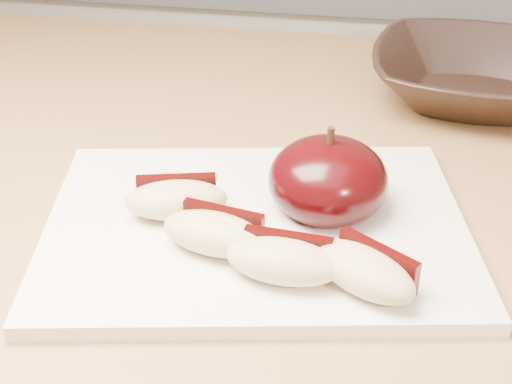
# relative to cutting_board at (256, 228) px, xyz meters

# --- Properties ---
(back_cabinet) EXTENTS (2.40, 0.62, 0.94)m
(back_cabinet) POSITION_rel_cutting_board_xyz_m (-0.09, 0.83, -0.44)
(back_cabinet) COLOR silver
(back_cabinet) RESTS_ON ground
(cutting_board) EXTENTS (0.35, 0.28, 0.01)m
(cutting_board) POSITION_rel_cutting_board_xyz_m (0.00, 0.00, 0.00)
(cutting_board) COLOR white
(cutting_board) RESTS_ON island_counter
(apple_half) EXTENTS (0.11, 0.11, 0.08)m
(apple_half) POSITION_rel_cutting_board_xyz_m (0.05, 0.03, 0.03)
(apple_half) COLOR black
(apple_half) RESTS_ON cutting_board
(apple_wedge_a) EXTENTS (0.08, 0.05, 0.03)m
(apple_wedge_a) POSITION_rel_cutting_board_xyz_m (-0.06, -0.00, 0.02)
(apple_wedge_a) COLOR tan
(apple_wedge_a) RESTS_ON cutting_board
(apple_wedge_b) EXTENTS (0.08, 0.05, 0.03)m
(apple_wedge_b) POSITION_rel_cutting_board_xyz_m (-0.02, -0.04, 0.02)
(apple_wedge_b) COLOR tan
(apple_wedge_b) RESTS_ON cutting_board
(apple_wedge_c) EXTENTS (0.08, 0.04, 0.03)m
(apple_wedge_c) POSITION_rel_cutting_board_xyz_m (0.03, -0.06, 0.02)
(apple_wedge_c) COLOR tan
(apple_wedge_c) RESTS_ON cutting_board
(apple_wedge_d) EXTENTS (0.08, 0.07, 0.03)m
(apple_wedge_d) POSITION_rel_cutting_board_xyz_m (0.08, -0.06, 0.02)
(apple_wedge_d) COLOR tan
(apple_wedge_d) RESTS_ON cutting_board
(bowl) EXTENTS (0.23, 0.23, 0.05)m
(bowl) POSITION_rel_cutting_board_xyz_m (0.18, 0.28, 0.02)
(bowl) COLOR black
(bowl) RESTS_ON island_counter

